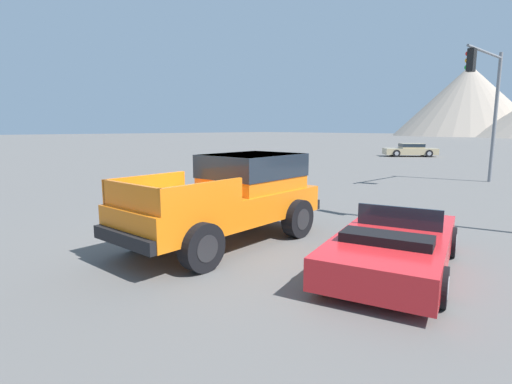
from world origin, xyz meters
name	(u,v)px	position (x,y,z in m)	size (l,w,h in m)	color
ground_plane	(221,239)	(0.00, 0.00, 0.00)	(320.00, 320.00, 0.00)	#5B5956
orange_pickup_truck	(235,193)	(0.26, 0.22, 1.12)	(2.63, 5.32, 1.97)	orange
red_convertible_car	(393,247)	(3.77, 1.04, 0.43)	(3.05, 4.58, 1.10)	red
parked_car_tan	(410,150)	(-9.52, 29.46, 0.60)	(4.53, 4.34, 1.18)	tan
traffic_light_main	(486,90)	(1.04, 14.15, 4.22)	(0.38, 4.25, 6.02)	slate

